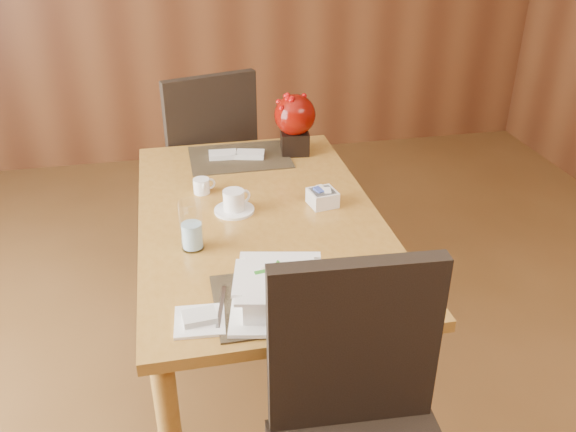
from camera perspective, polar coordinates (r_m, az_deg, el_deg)
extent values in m
cube|color=#AD7A30|center=(2.32, -2.69, -0.26)|extent=(0.90, 1.50, 0.04)
cylinder|color=#AD7A30|center=(3.09, -11.79, -0.97)|extent=(0.07, 0.07, 0.71)
cylinder|color=#AD7A30|center=(2.12, 11.79, -17.21)|extent=(0.07, 0.07, 0.71)
cylinder|color=#AD7A30|center=(3.17, 2.40, 0.44)|extent=(0.07, 0.07, 0.71)
cube|color=black|center=(1.86, 0.09, -7.74)|extent=(0.45, 0.33, 0.01)
cube|color=black|center=(2.80, -4.54, 5.50)|extent=(0.45, 0.33, 0.01)
cube|color=white|center=(1.82, -0.75, -8.50)|extent=(0.34, 0.34, 0.01)
cube|color=white|center=(1.79, -0.76, -7.10)|extent=(0.24, 0.24, 0.10)
cylinder|color=tan|center=(1.78, -0.76, -7.04)|extent=(0.19, 0.19, 0.08)
cylinder|color=white|center=(2.34, -5.05, 0.56)|extent=(0.15, 0.15, 0.01)
cylinder|color=white|center=(2.32, -5.10, 1.50)|extent=(0.11, 0.11, 0.08)
cylinder|color=black|center=(2.30, -5.13, 2.24)|extent=(0.07, 0.07, 0.01)
cylinder|color=silver|center=(2.08, -9.04, -0.89)|extent=(0.09, 0.09, 0.18)
cube|color=white|center=(2.37, 3.25, 1.71)|extent=(0.12, 0.12, 0.06)
cube|color=black|center=(2.83, 0.63, 6.94)|extent=(0.14, 0.14, 0.10)
sphere|color=#7B0B04|center=(2.79, 0.65, 9.43)|extent=(0.19, 0.19, 0.19)
cube|color=white|center=(1.79, -8.26, -9.69)|extent=(0.15, 0.15, 0.01)
cube|color=black|center=(1.66, 6.21, -11.91)|extent=(0.47, 0.08, 0.53)
cube|color=black|center=(3.37, -8.22, 4.51)|extent=(0.61, 0.61, 0.06)
cube|color=black|center=(3.06, -7.13, 8.10)|extent=(0.47, 0.18, 0.53)
cylinder|color=black|center=(3.71, -6.11, 2.59)|extent=(0.04, 0.04, 0.46)
cylinder|color=black|center=(3.38, -3.51, -0.09)|extent=(0.04, 0.04, 0.46)
cylinder|color=black|center=(3.60, -12.07, 1.23)|extent=(0.04, 0.04, 0.46)
cylinder|color=black|center=(3.26, -9.99, -1.68)|extent=(0.04, 0.04, 0.46)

